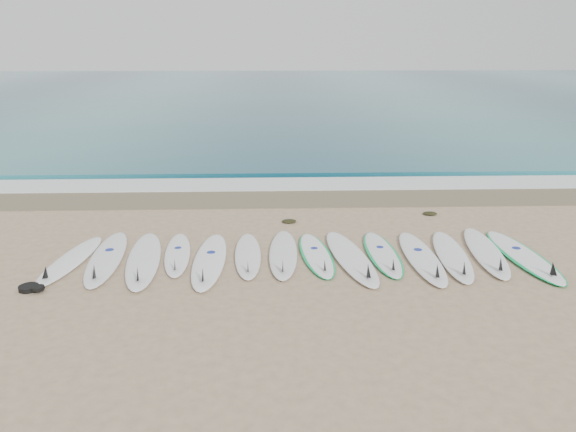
{
  "coord_description": "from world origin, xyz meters",
  "views": [
    {
      "loc": [
        -0.54,
        -9.89,
        4.02
      ],
      "look_at": [
        -0.16,
        1.37,
        0.4
      ],
      "focal_mm": 35.0,
      "sensor_mm": 36.0,
      "label": 1
    }
  ],
  "objects_px": {
    "surfboard_13": "(524,256)",
    "leash_coil": "(31,288)",
    "surfboard_0": "(69,261)",
    "surfboard_7": "(317,255)"
  },
  "relations": [
    {
      "from": "surfboard_0",
      "to": "surfboard_7",
      "type": "distance_m",
      "value": 4.61
    },
    {
      "from": "surfboard_0",
      "to": "surfboard_13",
      "type": "xyz_separation_m",
      "value": [
        8.53,
        -0.05,
        -0.0
      ]
    },
    {
      "from": "surfboard_7",
      "to": "surfboard_13",
      "type": "bearing_deg",
      "value": -8.56
    },
    {
      "from": "leash_coil",
      "to": "surfboard_13",
      "type": "bearing_deg",
      "value": 7.19
    },
    {
      "from": "surfboard_0",
      "to": "leash_coil",
      "type": "xyz_separation_m",
      "value": [
        -0.24,
        -1.15,
        -0.01
      ]
    },
    {
      "from": "surfboard_13",
      "to": "leash_coil",
      "type": "distance_m",
      "value": 8.84
    },
    {
      "from": "surfboard_0",
      "to": "leash_coil",
      "type": "height_order",
      "value": "surfboard_0"
    },
    {
      "from": "surfboard_0",
      "to": "surfboard_13",
      "type": "relative_size",
      "value": 0.9
    },
    {
      "from": "surfboard_0",
      "to": "leash_coil",
      "type": "distance_m",
      "value": 1.18
    },
    {
      "from": "surfboard_13",
      "to": "leash_coil",
      "type": "bearing_deg",
      "value": -176.28
    }
  ]
}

